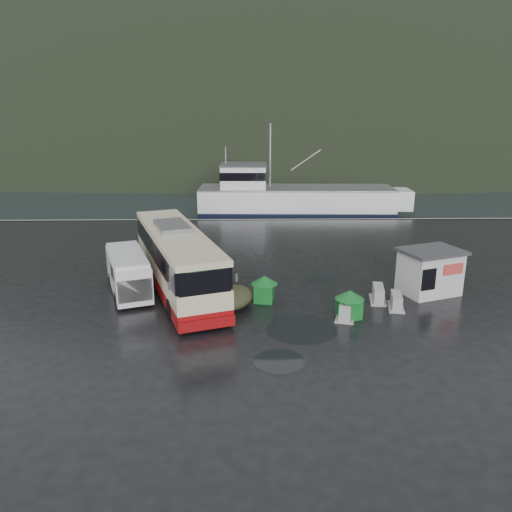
{
  "coord_description": "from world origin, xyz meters",
  "views": [
    {
      "loc": [
        -0.55,
        -24.4,
        9.86
      ],
      "look_at": [
        -0.05,
        2.81,
        1.7
      ],
      "focal_mm": 35.0,
      "sensor_mm": 36.0,
      "label": 1
    }
  ],
  "objects_px": {
    "coach_bus": "(179,288)",
    "ticket_kiosk": "(427,293)",
    "white_van": "(130,292)",
    "jersey_barrier_b": "(346,317)",
    "waste_bin_right": "(348,318)",
    "waste_bin_left": "(264,301)",
    "jersey_barrier_c": "(396,308)",
    "fishing_trawler": "(296,204)",
    "jersey_barrier_a": "(378,301)",
    "dome_tent": "(233,307)"
  },
  "relations": [
    {
      "from": "ticket_kiosk",
      "to": "waste_bin_right",
      "type": "bearing_deg",
      "value": -167.13
    },
    {
      "from": "fishing_trawler",
      "to": "waste_bin_left",
      "type": "bearing_deg",
      "value": -97.12
    },
    {
      "from": "ticket_kiosk",
      "to": "jersey_barrier_a",
      "type": "relative_size",
      "value": 1.95
    },
    {
      "from": "waste_bin_right",
      "to": "jersey_barrier_c",
      "type": "relative_size",
      "value": 0.93
    },
    {
      "from": "waste_bin_left",
      "to": "dome_tent",
      "type": "relative_size",
      "value": 0.53
    },
    {
      "from": "white_van",
      "to": "waste_bin_left",
      "type": "height_order",
      "value": "white_van"
    },
    {
      "from": "dome_tent",
      "to": "jersey_barrier_c",
      "type": "relative_size",
      "value": 1.75
    },
    {
      "from": "white_van",
      "to": "jersey_barrier_c",
      "type": "relative_size",
      "value": 3.64
    },
    {
      "from": "waste_bin_right",
      "to": "jersey_barrier_c",
      "type": "height_order",
      "value": "waste_bin_right"
    },
    {
      "from": "jersey_barrier_b",
      "to": "ticket_kiosk",
      "type": "bearing_deg",
      "value": 31.83
    },
    {
      "from": "coach_bus",
      "to": "ticket_kiosk",
      "type": "height_order",
      "value": "coach_bus"
    },
    {
      "from": "jersey_barrier_b",
      "to": "jersey_barrier_c",
      "type": "relative_size",
      "value": 1.15
    },
    {
      "from": "coach_bus",
      "to": "jersey_barrier_c",
      "type": "height_order",
      "value": "coach_bus"
    },
    {
      "from": "ticket_kiosk",
      "to": "jersey_barrier_b",
      "type": "distance_m",
      "value": 6.07
    },
    {
      "from": "jersey_barrier_a",
      "to": "jersey_barrier_b",
      "type": "distance_m",
      "value": 2.94
    },
    {
      "from": "dome_tent",
      "to": "jersey_barrier_a",
      "type": "height_order",
      "value": "dome_tent"
    },
    {
      "from": "dome_tent",
      "to": "ticket_kiosk",
      "type": "distance_m",
      "value": 10.85
    },
    {
      "from": "coach_bus",
      "to": "fishing_trawler",
      "type": "height_order",
      "value": "fishing_trawler"
    },
    {
      "from": "jersey_barrier_a",
      "to": "jersey_barrier_c",
      "type": "height_order",
      "value": "jersey_barrier_a"
    },
    {
      "from": "coach_bus",
      "to": "jersey_barrier_b",
      "type": "xyz_separation_m",
      "value": [
        8.7,
        -4.19,
        0.0
      ]
    },
    {
      "from": "white_van",
      "to": "ticket_kiosk",
      "type": "bearing_deg",
      "value": -21.14
    },
    {
      "from": "white_van",
      "to": "coach_bus",
      "type": "bearing_deg",
      "value": -6.54
    },
    {
      "from": "coach_bus",
      "to": "jersey_barrier_b",
      "type": "height_order",
      "value": "coach_bus"
    },
    {
      "from": "waste_bin_left",
      "to": "jersey_barrier_b",
      "type": "xyz_separation_m",
      "value": [
        3.91,
        -2.15,
        0.0
      ]
    },
    {
      "from": "jersey_barrier_a",
      "to": "ticket_kiosk",
      "type": "bearing_deg",
      "value": 20.53
    },
    {
      "from": "fishing_trawler",
      "to": "coach_bus",
      "type": "bearing_deg",
      "value": -107.94
    },
    {
      "from": "jersey_barrier_a",
      "to": "coach_bus",
      "type": "bearing_deg",
      "value": 168.82
    },
    {
      "from": "waste_bin_right",
      "to": "fishing_trawler",
      "type": "distance_m",
      "value": 29.55
    },
    {
      "from": "coach_bus",
      "to": "waste_bin_right",
      "type": "height_order",
      "value": "coach_bus"
    },
    {
      "from": "dome_tent",
      "to": "jersey_barrier_b",
      "type": "height_order",
      "value": "dome_tent"
    },
    {
      "from": "ticket_kiosk",
      "to": "jersey_barrier_c",
      "type": "height_order",
      "value": "ticket_kiosk"
    },
    {
      "from": "waste_bin_left",
      "to": "ticket_kiosk",
      "type": "distance_m",
      "value": 9.13
    },
    {
      "from": "white_van",
      "to": "waste_bin_right",
      "type": "bearing_deg",
      "value": -37.49
    },
    {
      "from": "white_van",
      "to": "jersey_barrier_c",
      "type": "xyz_separation_m",
      "value": [
        14.1,
        -2.48,
        0.0
      ]
    },
    {
      "from": "jersey_barrier_c",
      "to": "jersey_barrier_b",
      "type": "bearing_deg",
      "value": -158.62
    },
    {
      "from": "waste_bin_left",
      "to": "ticket_kiosk",
      "type": "bearing_deg",
      "value": 6.64
    },
    {
      "from": "jersey_barrier_b",
      "to": "fishing_trawler",
      "type": "relative_size",
      "value": 0.07
    },
    {
      "from": "coach_bus",
      "to": "ticket_kiosk",
      "type": "xyz_separation_m",
      "value": [
        13.86,
        -0.99,
        0.0
      ]
    },
    {
      "from": "white_van",
      "to": "dome_tent",
      "type": "relative_size",
      "value": 2.08
    },
    {
      "from": "waste_bin_right",
      "to": "jersey_barrier_b",
      "type": "xyz_separation_m",
      "value": [
        -0.13,
        0.07,
        0.0
      ]
    },
    {
      "from": "fishing_trawler",
      "to": "jersey_barrier_c",
      "type": "bearing_deg",
      "value": -83.36
    },
    {
      "from": "white_van",
      "to": "jersey_barrier_a",
      "type": "bearing_deg",
      "value": -26.3
    },
    {
      "from": "dome_tent",
      "to": "fishing_trawler",
      "type": "bearing_deg",
      "value": 78.12
    },
    {
      "from": "waste_bin_left",
      "to": "fishing_trawler",
      "type": "height_order",
      "value": "fishing_trawler"
    },
    {
      "from": "waste_bin_right",
      "to": "waste_bin_left",
      "type": "bearing_deg",
      "value": 151.29
    },
    {
      "from": "coach_bus",
      "to": "jersey_barrier_b",
      "type": "relative_size",
      "value": 7.17
    },
    {
      "from": "waste_bin_right",
      "to": "jersey_barrier_b",
      "type": "distance_m",
      "value": 0.15
    },
    {
      "from": "jersey_barrier_a",
      "to": "fishing_trawler",
      "type": "distance_m",
      "value": 27.48
    },
    {
      "from": "white_van",
      "to": "jersey_barrier_b",
      "type": "bearing_deg",
      "value": -37.36
    },
    {
      "from": "waste_bin_right",
      "to": "fishing_trawler",
      "type": "relative_size",
      "value": 0.06
    }
  ]
}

